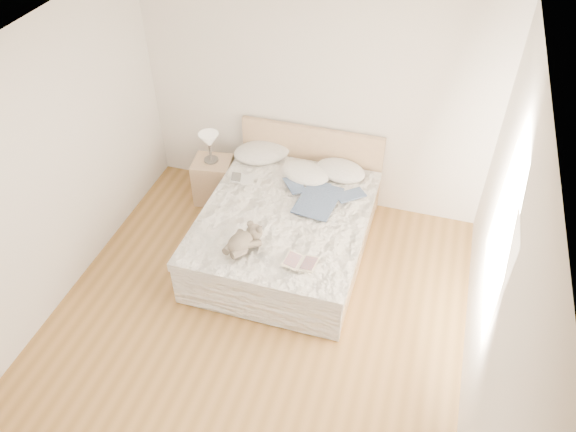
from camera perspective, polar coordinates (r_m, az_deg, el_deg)
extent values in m
cube|color=brown|center=(5.61, -3.71, -11.48)|extent=(4.00, 4.50, 0.00)
cube|color=white|center=(3.85, -5.47, 13.91)|extent=(4.00, 4.50, 0.00)
cube|color=white|center=(6.37, 2.71, 11.90)|extent=(4.00, 0.02, 2.70)
cube|color=white|center=(5.53, -24.26, 2.93)|extent=(0.02, 4.50, 2.70)
cube|color=white|center=(4.47, 20.52, -6.09)|extent=(0.02, 4.50, 2.70)
cube|color=white|center=(4.62, 20.73, -2.58)|extent=(0.02, 1.30, 1.10)
cube|color=tan|center=(6.26, -0.21, -2.93)|extent=(1.68, 2.08, 0.20)
cube|color=white|center=(6.09, -0.22, -1.23)|extent=(1.60, 2.00, 0.30)
cube|color=white|center=(5.93, -0.37, -0.18)|extent=(1.72, 2.05, 0.10)
cube|color=tan|center=(6.78, 2.36, 5.37)|extent=(1.70, 0.06, 1.00)
cube|color=tan|center=(6.93, -7.54, 3.64)|extent=(0.50, 0.46, 0.56)
cylinder|color=#4E4944|center=(6.77, -7.81, 5.68)|extent=(0.17, 0.17, 0.02)
cylinder|color=#433E39|center=(6.70, -7.91, 6.58)|extent=(0.03, 0.03, 0.23)
cone|color=white|center=(6.62, -8.03, 7.64)|extent=(0.24, 0.24, 0.17)
ellipsoid|color=silver|center=(6.73, -2.68, 6.50)|extent=(0.81, 0.73, 0.20)
ellipsoid|color=white|center=(6.38, 1.75, 4.35)|extent=(0.67, 0.56, 0.17)
ellipsoid|color=white|center=(6.45, 5.35, 4.63)|extent=(0.66, 0.52, 0.18)
cube|color=white|center=(6.33, -4.69, 3.76)|extent=(0.32, 0.26, 0.02)
cube|color=#F3E9C5|center=(5.32, 1.30, -4.76)|extent=(0.35, 0.25, 0.02)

